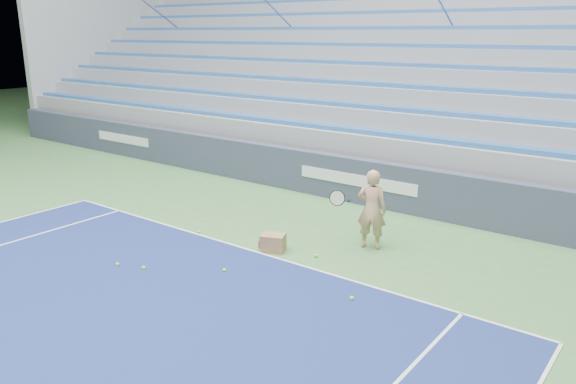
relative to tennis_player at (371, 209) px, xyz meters
The scene contains 10 objects.
sponsor_barrier 3.00m from the tennis_player, 124.44° to the left, with size 30.00×0.32×1.10m.
bleachers 8.50m from the tennis_player, 101.70° to the left, with size 31.00×9.15×7.30m.
tennis_player is the anchor object (origin of this frame).
ball_box 1.98m from the tennis_player, 137.41° to the right, with size 0.54×0.49×0.33m.
tennis_ball_0 3.04m from the tennis_player, 119.66° to the right, with size 0.07×0.07×0.07m, color #DAEF30.
tennis_ball_1 4.79m from the tennis_player, 131.76° to the right, with size 0.07×0.07×0.07m, color #DAEF30.
tennis_ball_2 3.63m from the tennis_player, 155.93° to the right, with size 0.07×0.07×0.07m, color #DAEF30.
tennis_ball_3 4.34m from the tennis_player, 128.54° to the right, with size 0.07×0.07×0.07m, color #DAEF30.
tennis_ball_4 2.42m from the tennis_player, 67.69° to the right, with size 0.07×0.07×0.07m, color #DAEF30.
tennis_ball_5 1.40m from the tennis_player, 118.13° to the right, with size 0.07×0.07×0.07m, color #DAEF30.
Camera 1 is at (6.60, 4.34, 4.05)m, focal length 35.00 mm.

